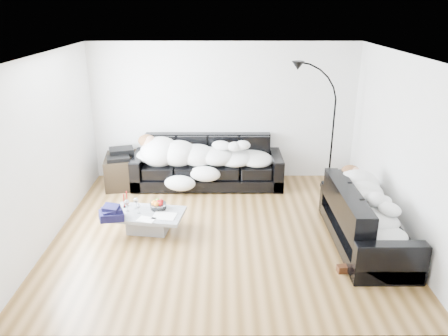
{
  "coord_description": "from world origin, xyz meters",
  "views": [
    {
      "loc": [
        -0.01,
        -5.87,
        3.23
      ],
      "look_at": [
        0.0,
        0.3,
        0.9
      ],
      "focal_mm": 35.0,
      "sensor_mm": 36.0,
      "label": 1
    }
  ],
  "objects_px": {
    "wine_glass_b": "(127,206)",
    "candle_left": "(124,201)",
    "sleeper_back": "(207,153)",
    "fruit_bowl": "(158,204)",
    "shoes": "(352,265)",
    "floor_lamp": "(333,134)",
    "av_cabinet": "(122,171)",
    "wine_glass_a": "(136,203)",
    "candle_right": "(127,199)",
    "sleeper_right": "(369,203)",
    "stereo": "(120,153)",
    "sofa_right": "(367,217)",
    "sofa_back": "(208,162)",
    "coffee_table": "(148,222)",
    "wine_glass_c": "(139,209)"
  },
  "relations": [
    {
      "from": "shoes",
      "to": "av_cabinet",
      "type": "distance_m",
      "value": 4.56
    },
    {
      "from": "sofa_right",
      "to": "floor_lamp",
      "type": "xyz_separation_m",
      "value": [
        -0.05,
        2.1,
        0.6
      ]
    },
    {
      "from": "sofa_right",
      "to": "sleeper_back",
      "type": "height_order",
      "value": "sleeper_back"
    },
    {
      "from": "sleeper_back",
      "to": "fruit_bowl",
      "type": "relative_size",
      "value": 9.59
    },
    {
      "from": "sleeper_back",
      "to": "wine_glass_c",
      "type": "height_order",
      "value": "sleeper_back"
    },
    {
      "from": "wine_glass_b",
      "to": "floor_lamp",
      "type": "xyz_separation_m",
      "value": [
        3.42,
        1.69,
        0.62
      ]
    },
    {
      "from": "av_cabinet",
      "to": "candle_left",
      "type": "bearing_deg",
      "value": -84.46
    },
    {
      "from": "candle_left",
      "to": "floor_lamp",
      "type": "distance_m",
      "value": 3.87
    },
    {
      "from": "sofa_back",
      "to": "sleeper_right",
      "type": "xyz_separation_m",
      "value": [
        2.32,
        -2.19,
        0.18
      ]
    },
    {
      "from": "av_cabinet",
      "to": "stereo",
      "type": "bearing_deg",
      "value": 0.0
    },
    {
      "from": "candle_right",
      "to": "stereo",
      "type": "bearing_deg",
      "value": 105.36
    },
    {
      "from": "coffee_table",
      "to": "fruit_bowl",
      "type": "bearing_deg",
      "value": 41.5
    },
    {
      "from": "sleeper_right",
      "to": "stereo",
      "type": "xyz_separation_m",
      "value": [
        -3.93,
        2.17,
        -0.0
      ]
    },
    {
      "from": "wine_glass_b",
      "to": "av_cabinet",
      "type": "height_order",
      "value": "av_cabinet"
    },
    {
      "from": "sleeper_right",
      "to": "wine_glass_b",
      "type": "relative_size",
      "value": 9.47
    },
    {
      "from": "candle_left",
      "to": "sofa_right",
      "type": "bearing_deg",
      "value": -8.78
    },
    {
      "from": "sleeper_back",
      "to": "wine_glass_a",
      "type": "relative_size",
      "value": 13.32
    },
    {
      "from": "sofa_back",
      "to": "fruit_bowl",
      "type": "distance_m",
      "value": 1.83
    },
    {
      "from": "shoes",
      "to": "floor_lamp",
      "type": "bearing_deg",
      "value": 87.51
    },
    {
      "from": "sofa_right",
      "to": "coffee_table",
      "type": "relative_size",
      "value": 1.94
    },
    {
      "from": "candle_right",
      "to": "coffee_table",
      "type": "bearing_deg",
      "value": -34.73
    },
    {
      "from": "sofa_back",
      "to": "floor_lamp",
      "type": "height_order",
      "value": "floor_lamp"
    },
    {
      "from": "av_cabinet",
      "to": "wine_glass_a",
      "type": "bearing_deg",
      "value": -78.77
    },
    {
      "from": "coffee_table",
      "to": "candle_left",
      "type": "height_order",
      "value": "candle_left"
    },
    {
      "from": "sofa_right",
      "to": "candle_left",
      "type": "height_order",
      "value": "sofa_right"
    },
    {
      "from": "wine_glass_a",
      "to": "floor_lamp",
      "type": "height_order",
      "value": "floor_lamp"
    },
    {
      "from": "candle_left",
      "to": "candle_right",
      "type": "height_order",
      "value": "candle_right"
    },
    {
      "from": "wine_glass_a",
      "to": "candle_left",
      "type": "height_order",
      "value": "candle_left"
    },
    {
      "from": "sofa_right",
      "to": "av_cabinet",
      "type": "distance_m",
      "value": 4.49
    },
    {
      "from": "candle_left",
      "to": "av_cabinet",
      "type": "xyz_separation_m",
      "value": [
        -0.4,
        1.63,
        -0.13
      ]
    },
    {
      "from": "wine_glass_b",
      "to": "floor_lamp",
      "type": "bearing_deg",
      "value": 26.28
    },
    {
      "from": "wine_glass_b",
      "to": "candle_left",
      "type": "bearing_deg",
      "value": 118.25
    },
    {
      "from": "candle_right",
      "to": "floor_lamp",
      "type": "height_order",
      "value": "floor_lamp"
    },
    {
      "from": "sleeper_right",
      "to": "coffee_table",
      "type": "height_order",
      "value": "sleeper_right"
    },
    {
      "from": "wine_glass_c",
      "to": "shoes",
      "type": "height_order",
      "value": "wine_glass_c"
    },
    {
      "from": "wine_glass_b",
      "to": "candle_left",
      "type": "height_order",
      "value": "candle_left"
    },
    {
      "from": "wine_glass_c",
      "to": "floor_lamp",
      "type": "xyz_separation_m",
      "value": [
        3.23,
        1.75,
        0.63
      ]
    },
    {
      "from": "wine_glass_a",
      "to": "candle_left",
      "type": "xyz_separation_m",
      "value": [
        -0.19,
        0.04,
        0.02
      ]
    },
    {
      "from": "sofa_back",
      "to": "wine_glass_c",
      "type": "distance_m",
      "value": 2.08
    },
    {
      "from": "candle_left",
      "to": "wine_glass_a",
      "type": "bearing_deg",
      "value": -11.6
    },
    {
      "from": "sofa_right",
      "to": "candle_left",
      "type": "relative_size",
      "value": 9.56
    },
    {
      "from": "shoes",
      "to": "floor_lamp",
      "type": "height_order",
      "value": "floor_lamp"
    },
    {
      "from": "wine_glass_b",
      "to": "wine_glass_c",
      "type": "xyz_separation_m",
      "value": [
        0.18,
        -0.06,
        -0.02
      ]
    },
    {
      "from": "wine_glass_a",
      "to": "candle_left",
      "type": "bearing_deg",
      "value": 168.4
    },
    {
      "from": "sleeper_back",
      "to": "wine_glass_b",
      "type": "xyz_separation_m",
      "value": [
        -1.14,
        -1.73,
        -0.25
      ]
    },
    {
      "from": "sleeper_right",
      "to": "shoes",
      "type": "xyz_separation_m",
      "value": [
        -0.35,
        -0.64,
        -0.58
      ]
    },
    {
      "from": "fruit_bowl",
      "to": "floor_lamp",
      "type": "height_order",
      "value": "floor_lamp"
    },
    {
      "from": "wine_glass_a",
      "to": "candle_right",
      "type": "xyz_separation_m",
      "value": [
        -0.16,
        0.1,
        0.03
      ]
    },
    {
      "from": "wine_glass_c",
      "to": "shoes",
      "type": "bearing_deg",
      "value": -18.65
    },
    {
      "from": "wine_glass_a",
      "to": "stereo",
      "type": "distance_m",
      "value": 1.78
    }
  ]
}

